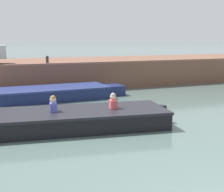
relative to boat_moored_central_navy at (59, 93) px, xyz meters
The scene contains 6 objects.
ground_plane 4.89m from the boat_moored_central_navy, 84.97° to the right, with size 400.00×400.00×0.00m, color #4C605B.
far_quay_wall 4.57m from the boat_moored_central_navy, 84.60° to the left, with size 60.00×6.00×1.40m, color brown.
far_wall_coping 2.07m from the boat_moored_central_navy, 75.47° to the left, with size 60.00×0.24×0.08m, color brown.
boat_moored_central_navy is the anchor object (origin of this frame).
motorboat_passing 4.82m from the boat_moored_central_navy, 97.83° to the right, with size 6.41×2.66×1.03m.
mooring_bollard_mid 2.25m from the boat_moored_central_navy, 94.49° to the left, with size 0.15×0.15×0.44m.
Camera 1 is at (-3.33, -2.37, 2.65)m, focal length 50.00 mm.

